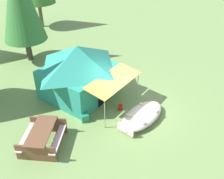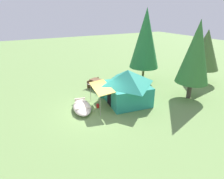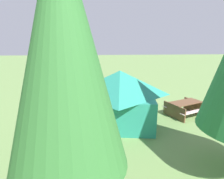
{
  "view_description": "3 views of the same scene",
  "coord_description": "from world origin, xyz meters",
  "px_view_note": "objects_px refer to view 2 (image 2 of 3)",
  "views": [
    {
      "loc": [
        -8.72,
        -3.88,
        7.35
      ],
      "look_at": [
        -0.04,
        0.82,
        0.73
      ],
      "focal_mm": 41.44,
      "sensor_mm": 36.0,
      "label": 1
    },
    {
      "loc": [
        10.83,
        -4.52,
        6.51
      ],
      "look_at": [
        -0.39,
        1.38,
        1.19
      ],
      "focal_mm": 30.25,
      "sensor_mm": 36.0,
      "label": 2
    },
    {
      "loc": [
        0.85,
        10.98,
        3.92
      ],
      "look_at": [
        0.04,
        0.27,
        1.09
      ],
      "focal_mm": 30.42,
      "sensor_mm": 36.0,
      "label": 3
    }
  ],
  "objects_px": {
    "picnic_table": "(99,83)",
    "fuel_can": "(98,106)",
    "beached_rowboat": "(82,107)",
    "pine_tree_side": "(145,39)",
    "pine_tree_far_center": "(205,50)",
    "canvas_cabin_tent": "(127,86)",
    "pine_tree_back_right": "(196,53)",
    "cooler_box": "(103,96)"
  },
  "relations": [
    {
      "from": "beached_rowboat",
      "to": "pine_tree_side",
      "type": "height_order",
      "value": "pine_tree_side"
    },
    {
      "from": "beached_rowboat",
      "to": "canvas_cabin_tent",
      "type": "height_order",
      "value": "canvas_cabin_tent"
    },
    {
      "from": "picnic_table",
      "to": "pine_tree_side",
      "type": "xyz_separation_m",
      "value": [
        0.38,
        4.55,
        3.66
      ]
    },
    {
      "from": "pine_tree_back_right",
      "to": "fuel_can",
      "type": "bearing_deg",
      "value": -104.37
    },
    {
      "from": "pine_tree_far_center",
      "to": "pine_tree_side",
      "type": "distance_m",
      "value": 5.69
    },
    {
      "from": "pine_tree_back_right",
      "to": "pine_tree_far_center",
      "type": "height_order",
      "value": "pine_tree_back_right"
    },
    {
      "from": "picnic_table",
      "to": "pine_tree_back_right",
      "type": "xyz_separation_m",
      "value": [
        5.19,
        5.55,
        3.19
      ]
    },
    {
      "from": "pine_tree_back_right",
      "to": "beached_rowboat",
      "type": "bearing_deg",
      "value": -103.79
    },
    {
      "from": "canvas_cabin_tent",
      "to": "picnic_table",
      "type": "distance_m",
      "value": 3.74
    },
    {
      "from": "picnic_table",
      "to": "pine_tree_side",
      "type": "relative_size",
      "value": 0.32
    },
    {
      "from": "cooler_box",
      "to": "fuel_can",
      "type": "xyz_separation_m",
      "value": [
        1.34,
        -1.09,
        -0.03
      ]
    },
    {
      "from": "beached_rowboat",
      "to": "cooler_box",
      "type": "distance_m",
      "value": 2.49
    },
    {
      "from": "pine_tree_far_center",
      "to": "picnic_table",
      "type": "bearing_deg",
      "value": -107.97
    },
    {
      "from": "cooler_box",
      "to": "pine_tree_far_center",
      "type": "relative_size",
      "value": 0.1
    },
    {
      "from": "pine_tree_side",
      "to": "picnic_table",
      "type": "bearing_deg",
      "value": -94.73
    },
    {
      "from": "canvas_cabin_tent",
      "to": "picnic_table",
      "type": "xyz_separation_m",
      "value": [
        -3.56,
        -0.71,
        -0.87
      ]
    },
    {
      "from": "pine_tree_back_right",
      "to": "pine_tree_side",
      "type": "distance_m",
      "value": 4.93
    },
    {
      "from": "picnic_table",
      "to": "cooler_box",
      "type": "bearing_deg",
      "value": -14.77
    },
    {
      "from": "cooler_box",
      "to": "fuel_can",
      "type": "distance_m",
      "value": 1.73
    },
    {
      "from": "pine_tree_far_center",
      "to": "canvas_cabin_tent",
      "type": "bearing_deg",
      "value": -86.77
    },
    {
      "from": "picnic_table",
      "to": "pine_tree_side",
      "type": "height_order",
      "value": "pine_tree_side"
    },
    {
      "from": "canvas_cabin_tent",
      "to": "pine_tree_side",
      "type": "bearing_deg",
      "value": 129.71
    },
    {
      "from": "canvas_cabin_tent",
      "to": "pine_tree_far_center",
      "type": "distance_m",
      "value": 8.96
    },
    {
      "from": "picnic_table",
      "to": "fuel_can",
      "type": "xyz_separation_m",
      "value": [
        3.35,
        -1.62,
        -0.33
      ]
    },
    {
      "from": "canvas_cabin_tent",
      "to": "pine_tree_back_right",
      "type": "relative_size",
      "value": 0.75
    },
    {
      "from": "beached_rowboat",
      "to": "pine_tree_far_center",
      "type": "distance_m",
      "value": 12.56
    },
    {
      "from": "beached_rowboat",
      "to": "pine_tree_far_center",
      "type": "bearing_deg",
      "value": 90.38
    },
    {
      "from": "canvas_cabin_tent",
      "to": "pine_tree_back_right",
      "type": "bearing_deg",
      "value": 71.46
    },
    {
      "from": "cooler_box",
      "to": "pine_tree_back_right",
      "type": "relative_size",
      "value": 0.08
    },
    {
      "from": "beached_rowboat",
      "to": "fuel_can",
      "type": "distance_m",
      "value": 1.14
    },
    {
      "from": "fuel_can",
      "to": "pine_tree_side",
      "type": "xyz_separation_m",
      "value": [
        -2.98,
        6.17,
        3.98
      ]
    },
    {
      "from": "beached_rowboat",
      "to": "pine_tree_side",
      "type": "distance_m",
      "value": 8.72
    },
    {
      "from": "cooler_box",
      "to": "picnic_table",
      "type": "bearing_deg",
      "value": 165.23
    },
    {
      "from": "fuel_can",
      "to": "canvas_cabin_tent",
      "type": "bearing_deg",
      "value": 84.77
    },
    {
      "from": "canvas_cabin_tent",
      "to": "cooler_box",
      "type": "distance_m",
      "value": 2.3
    },
    {
      "from": "beached_rowboat",
      "to": "cooler_box",
      "type": "height_order",
      "value": "beached_rowboat"
    },
    {
      "from": "cooler_box",
      "to": "pine_tree_back_right",
      "type": "distance_m",
      "value": 7.69
    },
    {
      "from": "cooler_box",
      "to": "pine_tree_side",
      "type": "distance_m",
      "value": 6.64
    },
    {
      "from": "beached_rowboat",
      "to": "canvas_cabin_tent",
      "type": "xyz_separation_m",
      "value": [
        0.41,
        3.45,
        1.1
      ]
    },
    {
      "from": "canvas_cabin_tent",
      "to": "fuel_can",
      "type": "xyz_separation_m",
      "value": [
        -0.21,
        -2.33,
        -1.19
      ]
    },
    {
      "from": "fuel_can",
      "to": "pine_tree_side",
      "type": "bearing_deg",
      "value": 115.76
    },
    {
      "from": "pine_tree_side",
      "to": "cooler_box",
      "type": "bearing_deg",
      "value": -72.17
    }
  ]
}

